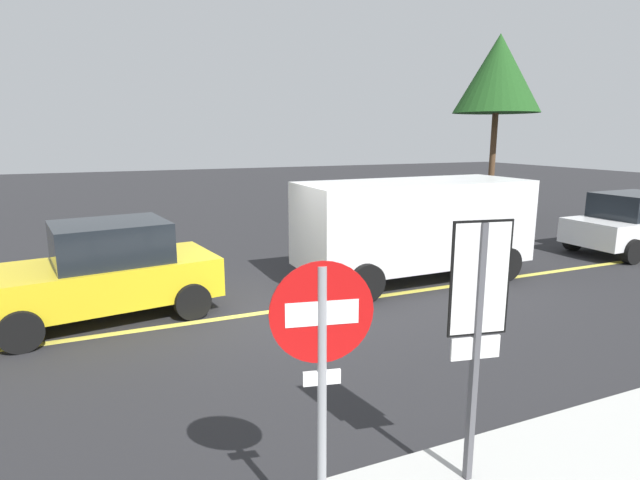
{
  "coord_description": "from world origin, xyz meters",
  "views": [
    {
      "loc": [
        -2.6,
        -8.49,
        3.2
      ],
      "look_at": [
        1.24,
        0.44,
        1.17
      ],
      "focal_mm": 28.46,
      "sensor_mm": 36.0,
      "label": 1
    }
  ],
  "objects": [
    {
      "name": "ground_plane",
      "position": [
        0.0,
        0.0,
        0.0
      ],
      "size": [
        80.0,
        80.0,
        0.0
      ],
      "primitive_type": "plane",
      "color": "#262628"
    },
    {
      "name": "lane_marking_centre",
      "position": [
        3.0,
        0.0,
        0.01
      ],
      "size": [
        28.0,
        0.16,
        0.01
      ],
      "primitive_type": "cube",
      "color": "#E0D14C"
    },
    {
      "name": "stop_sign",
      "position": [
        -1.24,
        -5.35,
        1.6
      ],
      "size": [
        0.75,
        0.17,
        2.34
      ],
      "color": "gray",
      "rests_on": "ground_plane"
    },
    {
      "name": "speed_limit_sign",
      "position": [
        0.22,
        -5.29,
        1.76
      ],
      "size": [
        0.53,
        0.12,
        2.52
      ],
      "color": "#4C4C51",
      "rests_on": "ground_plane"
    },
    {
      "name": "white_van",
      "position": [
        3.74,
        0.89,
        1.27
      ],
      "size": [
        5.23,
        2.32,
        2.2
      ],
      "color": "white",
      "rests_on": "ground_plane"
    },
    {
      "name": "car_white_mid_road",
      "position": [
        10.83,
        0.68,
        0.82
      ],
      "size": [
        4.19,
        2.02,
        1.64
      ],
      "color": "white",
      "rests_on": "ground_plane"
    },
    {
      "name": "car_yellow_behind_van",
      "position": [
        -2.68,
        0.9,
        0.85
      ],
      "size": [
        4.08,
        2.47,
        1.71
      ],
      "color": "gold",
      "rests_on": "ground_plane"
    },
    {
      "name": "tree_left_verge",
      "position": [
        11.16,
        6.86,
        5.38
      ],
      "size": [
        3.17,
        3.17,
        6.81
      ],
      "color": "#513823",
      "rests_on": "ground_plane"
    }
  ]
}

